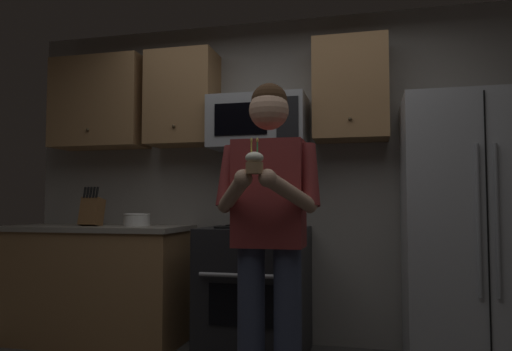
{
  "coord_description": "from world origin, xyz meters",
  "views": [
    {
      "loc": [
        0.68,
        -2.1,
        1.09
      ],
      "look_at": [
        0.07,
        0.46,
        1.25
      ],
      "focal_mm": 33.66,
      "sensor_mm": 36.0,
      "label": 1
    }
  ],
  "objects_px": {
    "knife_block": "(92,211)",
    "cupcake": "(254,162)",
    "bowl_large_white": "(137,219)",
    "person": "(269,222)",
    "refrigerator": "(475,233)",
    "microwave": "(259,123)",
    "oven_range": "(255,290)"
  },
  "relations": [
    {
      "from": "microwave",
      "to": "bowl_large_white",
      "type": "xyz_separation_m",
      "value": [
        -0.97,
        -0.09,
        -0.75
      ]
    },
    {
      "from": "bowl_large_white",
      "to": "person",
      "type": "relative_size",
      "value": 0.12
    },
    {
      "from": "bowl_large_white",
      "to": "cupcake",
      "type": "height_order",
      "value": "cupcake"
    },
    {
      "from": "knife_block",
      "to": "bowl_large_white",
      "type": "height_order",
      "value": "knife_block"
    },
    {
      "from": "cupcake",
      "to": "refrigerator",
      "type": "bearing_deg",
      "value": 44.97
    },
    {
      "from": "microwave",
      "to": "bowl_large_white",
      "type": "distance_m",
      "value": 1.23
    },
    {
      "from": "microwave",
      "to": "bowl_large_white",
      "type": "height_order",
      "value": "microwave"
    },
    {
      "from": "refrigerator",
      "to": "oven_range",
      "type": "bearing_deg",
      "value": 178.5
    },
    {
      "from": "refrigerator",
      "to": "bowl_large_white",
      "type": "bearing_deg",
      "value": 178.34
    },
    {
      "from": "microwave",
      "to": "person",
      "type": "relative_size",
      "value": 0.42
    },
    {
      "from": "oven_range",
      "to": "knife_block",
      "type": "relative_size",
      "value": 2.91
    },
    {
      "from": "refrigerator",
      "to": "cupcake",
      "type": "height_order",
      "value": "refrigerator"
    },
    {
      "from": "oven_range",
      "to": "bowl_large_white",
      "type": "bearing_deg",
      "value": 178.09
    },
    {
      "from": "cupcake",
      "to": "oven_range",
      "type": "bearing_deg",
      "value": 103.44
    },
    {
      "from": "oven_range",
      "to": "person",
      "type": "relative_size",
      "value": 0.53
    },
    {
      "from": "knife_block",
      "to": "person",
      "type": "xyz_separation_m",
      "value": [
        1.63,
        -0.88,
        -0.04
      ]
    },
    {
      "from": "knife_block",
      "to": "bowl_large_white",
      "type": "relative_size",
      "value": 1.51
    },
    {
      "from": "knife_block",
      "to": "person",
      "type": "bearing_deg",
      "value": -28.42
    },
    {
      "from": "microwave",
      "to": "person",
      "type": "xyz_separation_m",
      "value": [
        0.3,
        -1.03,
        -0.72
      ]
    },
    {
      "from": "microwave",
      "to": "knife_block",
      "type": "distance_m",
      "value": 1.51
    },
    {
      "from": "person",
      "to": "oven_range",
      "type": "bearing_deg",
      "value": 108.01
    },
    {
      "from": "refrigerator",
      "to": "bowl_large_white",
      "type": "relative_size",
      "value": 8.51
    },
    {
      "from": "knife_block",
      "to": "person",
      "type": "distance_m",
      "value": 1.86
    },
    {
      "from": "knife_block",
      "to": "cupcake",
      "type": "xyz_separation_m",
      "value": [
        1.63,
        -1.21,
        0.26
      ]
    },
    {
      "from": "refrigerator",
      "to": "knife_block",
      "type": "relative_size",
      "value": 5.63
    },
    {
      "from": "cupcake",
      "to": "microwave",
      "type": "bearing_deg",
      "value": 102.29
    },
    {
      "from": "refrigerator",
      "to": "person",
      "type": "bearing_deg",
      "value": -144.04
    },
    {
      "from": "oven_range",
      "to": "bowl_large_white",
      "type": "xyz_separation_m",
      "value": [
        -0.97,
        0.03,
        0.51
      ]
    },
    {
      "from": "microwave",
      "to": "knife_block",
      "type": "xyz_separation_m",
      "value": [
        -1.33,
        -0.15,
        -0.68
      ]
    },
    {
      "from": "cupcake",
      "to": "knife_block",
      "type": "bearing_deg",
      "value": 143.4
    },
    {
      "from": "microwave",
      "to": "oven_range",
      "type": "bearing_deg",
      "value": -90.02
    },
    {
      "from": "microwave",
      "to": "refrigerator",
      "type": "distance_m",
      "value": 1.72
    }
  ]
}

